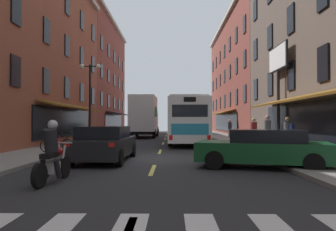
{
  "coord_description": "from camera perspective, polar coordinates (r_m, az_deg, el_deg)",
  "views": [
    {
      "loc": [
        0.64,
        -14.22,
        1.61
      ],
      "look_at": [
        0.38,
        7.66,
        2.04
      ],
      "focal_mm": 34.24,
      "sensor_mm": 36.0,
      "label": 1
    }
  ],
  "objects": [
    {
      "name": "sidewalk_right",
      "position": [
        15.24,
        21.03,
        -6.84
      ],
      "size": [
        3.0,
        80.0,
        0.14
      ],
      "primitive_type": "cube",
      "color": "gray",
      "rests_on": "ground"
    },
    {
      "name": "sedan_near",
      "position": [
        11.69,
        16.62,
        -5.58
      ],
      "size": [
        4.81,
        3.02,
        1.34
      ],
      "color": "#144723",
      "rests_on": "ground"
    },
    {
      "name": "pedestrian_near",
      "position": [
        17.5,
        20.57,
        -2.88
      ],
      "size": [
        0.47,
        0.51,
        1.72
      ],
      "rotation": [
        0.0,
        0.0,
        0.63
      ],
      "color": "#B29947",
      "rests_on": "sidewalk_right"
    },
    {
      "name": "billboard_sign",
      "position": [
        20.56,
        19.02,
        7.8
      ],
      "size": [
        0.4,
        3.07,
        6.06
      ],
      "color": "black",
      "rests_on": "sidewalk_right"
    },
    {
      "name": "street_lamp_twin",
      "position": [
        21.8,
        -13.73,
        2.78
      ],
      "size": [
        1.42,
        0.32,
        5.3
      ],
      "color": "black",
      "rests_on": "sidewalk_left"
    },
    {
      "name": "sedan_mid",
      "position": [
        43.29,
        -3.06,
        -2.27
      ],
      "size": [
        2.04,
        4.31,
        1.45
      ],
      "color": "#144723",
      "rests_on": "ground"
    },
    {
      "name": "sedan_far",
      "position": [
        13.37,
        -11.15,
        -4.88
      ],
      "size": [
        2.09,
        4.78,
        1.43
      ],
      "color": "black",
      "rests_on": "ground"
    },
    {
      "name": "bicycle_near",
      "position": [
        19.57,
        -15.53,
        -4.32
      ],
      "size": [
        1.71,
        0.48,
        0.91
      ],
      "color": "black",
      "rests_on": "sidewalk_left"
    },
    {
      "name": "motorcycle_rider",
      "position": [
        9.01,
        -19.87,
        -6.8
      ],
      "size": [
        0.63,
        2.07,
        1.66
      ],
      "color": "black",
      "rests_on": "ground"
    },
    {
      "name": "transit_bus",
      "position": [
        24.32,
        3.43,
        -0.88
      ],
      "size": [
        2.83,
        11.86,
        3.25
      ],
      "color": "white",
      "rests_on": "ground"
    },
    {
      "name": "ground_plane",
      "position": [
        14.33,
        -1.9,
        -7.77
      ],
      "size": [
        34.8,
        80.0,
        0.1
      ],
      "primitive_type": "cube",
      "color": "#28282B"
    },
    {
      "name": "pedestrian_mid",
      "position": [
        19.86,
        15.06,
        -2.8
      ],
      "size": [
        0.36,
        0.36,
        1.7
      ],
      "rotation": [
        0.0,
        0.0,
        2.43
      ],
      "color": "#4C4C51",
      "rests_on": "sidewalk_right"
    },
    {
      "name": "bicycle_mid",
      "position": [
        16.11,
        -19.21,
        -5.0
      ],
      "size": [
        1.7,
        0.48,
        0.91
      ],
      "color": "black",
      "rests_on": "sidewalk_left"
    },
    {
      "name": "pedestrian_far",
      "position": [
        30.56,
        10.96,
        -2.23
      ],
      "size": [
        0.36,
        0.36,
        1.69
      ],
      "rotation": [
        0.0,
        0.0,
        4.37
      ],
      "color": "#4C4C51",
      "rests_on": "sidewalk_right"
    },
    {
      "name": "pedestrian_rear",
      "position": [
        18.23,
        17.3,
        -2.73
      ],
      "size": [
        0.36,
        0.36,
        1.81
      ],
      "rotation": [
        0.0,
        0.0,
        3.18
      ],
      "color": "black",
      "rests_on": "sidewalk_right"
    },
    {
      "name": "lane_centre_dashes",
      "position": [
        14.07,
        -1.95,
        -7.67
      ],
      "size": [
        0.14,
        73.9,
        0.01
      ],
      "color": "#DBCC4C",
      "rests_on": "ground"
    },
    {
      "name": "box_truck",
      "position": [
        32.57,
        -4.2,
        -0.24
      ],
      "size": [
        2.57,
        7.21,
        4.12
      ],
      "color": "white",
      "rests_on": "ground"
    },
    {
      "name": "sidewalk_left",
      "position": [
        15.73,
        -24.07,
        -6.64
      ],
      "size": [
        3.0,
        80.0,
        0.14
      ],
      "primitive_type": "cube",
      "color": "gray",
      "rests_on": "ground"
    }
  ]
}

